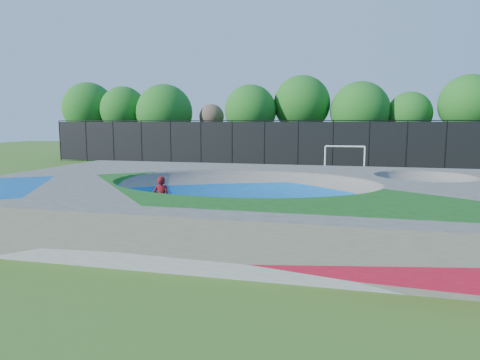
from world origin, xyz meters
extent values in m
plane|color=#38641B|center=(0.00, 0.00, 0.00)|extent=(120.00, 120.00, 0.00)
cube|color=gray|center=(0.00, 0.00, 0.75)|extent=(22.00, 14.00, 1.50)
imported|color=red|center=(-2.96, -1.52, 0.89)|extent=(0.70, 0.51, 1.78)
cube|color=black|center=(-2.96, -1.52, 0.03)|extent=(0.81, 0.35, 0.05)
cylinder|color=white|center=(2.52, 17.45, 1.00)|extent=(0.12, 0.12, 2.00)
cylinder|color=white|center=(5.52, 17.45, 1.00)|extent=(0.12, 0.12, 2.00)
cylinder|color=white|center=(4.02, 17.45, 2.00)|extent=(3.00, 0.12, 0.12)
cylinder|color=black|center=(-24.00, 21.00, 2.00)|extent=(0.09, 0.09, 4.00)
cylinder|color=black|center=(-21.00, 21.00, 2.00)|extent=(0.09, 0.09, 4.00)
cylinder|color=black|center=(-18.00, 21.00, 2.00)|extent=(0.09, 0.09, 4.00)
cylinder|color=black|center=(-15.00, 21.00, 2.00)|extent=(0.09, 0.09, 4.00)
cylinder|color=black|center=(-12.00, 21.00, 2.00)|extent=(0.09, 0.09, 4.00)
cylinder|color=black|center=(-9.00, 21.00, 2.00)|extent=(0.09, 0.09, 4.00)
cylinder|color=black|center=(-6.00, 21.00, 2.00)|extent=(0.09, 0.09, 4.00)
cylinder|color=black|center=(-3.00, 21.00, 2.00)|extent=(0.09, 0.09, 4.00)
cylinder|color=black|center=(0.00, 21.00, 2.00)|extent=(0.09, 0.09, 4.00)
cylinder|color=black|center=(3.00, 21.00, 2.00)|extent=(0.09, 0.09, 4.00)
cylinder|color=black|center=(6.00, 21.00, 2.00)|extent=(0.09, 0.09, 4.00)
cylinder|color=black|center=(9.00, 21.00, 2.00)|extent=(0.09, 0.09, 4.00)
cylinder|color=black|center=(12.00, 21.00, 2.00)|extent=(0.09, 0.09, 4.00)
cube|color=black|center=(0.00, 21.00, 2.00)|extent=(48.00, 0.03, 3.80)
cylinder|color=black|center=(0.00, 21.00, 4.00)|extent=(48.00, 0.08, 0.08)
cylinder|color=#4F3A27|center=(-24.06, 26.42, 1.64)|extent=(0.44, 0.44, 3.27)
sphere|color=#1A631A|center=(-24.06, 26.42, 5.42)|extent=(5.73, 5.73, 5.73)
cylinder|color=#4F3A27|center=(-19.56, 26.04, 1.68)|extent=(0.44, 0.44, 3.37)
sphere|color=#1A631A|center=(-19.56, 26.04, 5.23)|extent=(4.98, 4.98, 4.98)
cylinder|color=#4F3A27|center=(-14.63, 25.74, 1.33)|extent=(0.44, 0.44, 2.67)
sphere|color=#1A631A|center=(-14.63, 25.74, 4.88)|extent=(5.91, 5.91, 5.91)
cylinder|color=#4F3A27|center=(-9.68, 26.58, 1.67)|extent=(0.44, 0.44, 3.35)
sphere|color=brown|center=(-9.68, 26.58, 4.45)|extent=(2.60, 2.60, 2.60)
cylinder|color=#4F3A27|center=(-5.25, 25.46, 1.53)|extent=(0.44, 0.44, 3.07)
sphere|color=#1A631A|center=(-5.25, 25.46, 5.01)|extent=(5.17, 5.17, 5.17)
cylinder|color=#4F3A27|center=(-0.32, 27.11, 1.79)|extent=(0.44, 0.44, 3.59)
sphere|color=#1A631A|center=(-0.32, 27.11, 5.71)|extent=(5.66, 5.66, 5.66)
cylinder|color=#4F3A27|center=(5.36, 26.44, 1.39)|extent=(0.44, 0.44, 2.78)
sphere|color=#1A631A|center=(5.36, 26.44, 4.92)|extent=(5.69, 5.69, 5.69)
cylinder|color=#4F3A27|center=(9.89, 26.60, 1.57)|extent=(0.44, 0.44, 3.14)
sphere|color=#1A631A|center=(9.89, 26.60, 4.68)|extent=(4.11, 4.11, 4.11)
cylinder|color=#4F3A27|center=(14.81, 26.08, 1.77)|extent=(0.44, 0.44, 3.53)
sphere|color=#1A631A|center=(14.81, 26.08, 5.51)|extent=(5.26, 5.26, 5.26)
camera|label=1|loc=(3.91, -16.81, 3.86)|focal=32.00mm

